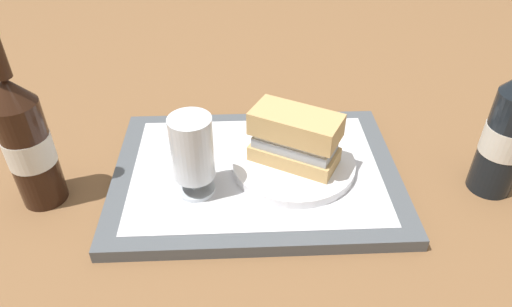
{
  "coord_description": "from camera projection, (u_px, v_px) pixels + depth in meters",
  "views": [
    {
      "loc": [
        0.03,
        0.57,
        0.48
      ],
      "look_at": [
        0.0,
        0.0,
        0.05
      ],
      "focal_mm": 32.9,
      "sensor_mm": 36.0,
      "label": 1
    }
  ],
  "objects": [
    {
      "name": "ground_plane",
      "position": [
        256.0,
        179.0,
        0.74
      ],
      "size": [
        3.0,
        3.0,
        0.0
      ],
      "primitive_type": "plane",
      "color": "brown"
    },
    {
      "name": "tray",
      "position": [
        256.0,
        174.0,
        0.74
      ],
      "size": [
        0.44,
        0.32,
        0.02
      ],
      "primitive_type": "cube",
      "color": "#4C5156",
      "rests_on": "ground_plane"
    },
    {
      "name": "placemat",
      "position": [
        256.0,
        169.0,
        0.73
      ],
      "size": [
        0.38,
        0.27,
        0.0
      ],
      "primitive_type": "cube",
      "color": "silver",
      "rests_on": "tray"
    },
    {
      "name": "plate",
      "position": [
        294.0,
        165.0,
        0.73
      ],
      "size": [
        0.19,
        0.19,
        0.01
      ],
      "primitive_type": "cylinder",
      "color": "white",
      "rests_on": "placemat"
    },
    {
      "name": "sandwich",
      "position": [
        293.0,
        138.0,
        0.7
      ],
      "size": [
        0.14,
        0.12,
        0.08
      ],
      "rotation": [
        0.0,
        0.0,
        -0.51
      ],
      "color": "tan",
      "rests_on": "plate"
    },
    {
      "name": "beer_glass",
      "position": [
        192.0,
        152.0,
        0.65
      ],
      "size": [
        0.06,
        0.06,
        0.12
      ],
      "color": "silver",
      "rests_on": "placemat"
    },
    {
      "name": "beer_bottle",
      "position": [
        26.0,
        141.0,
        0.64
      ],
      "size": [
        0.07,
        0.07,
        0.27
      ],
      "color": "black",
      "rests_on": "ground_plane"
    },
    {
      "name": "second_bottle",
      "position": [
        509.0,
        131.0,
        0.66
      ],
      "size": [
        0.07,
        0.07,
        0.27
      ],
      "color": "black",
      "rests_on": "ground_plane"
    }
  ]
}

